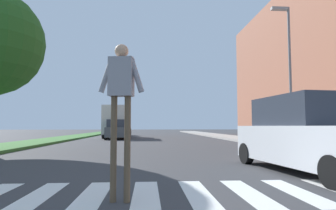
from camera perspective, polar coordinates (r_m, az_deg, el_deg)
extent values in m
plane|color=#38383A|center=(28.87, -4.14, -6.55)|extent=(140.00, 140.00, 0.00)
cube|color=silver|center=(5.47, -24.49, -16.22)|extent=(0.45, 2.20, 0.01)
cube|color=silver|center=(5.24, -14.80, -17.01)|extent=(0.45, 2.20, 0.01)
cube|color=silver|center=(5.16, -4.46, -17.35)|extent=(0.45, 2.20, 0.01)
cube|color=silver|center=(5.23, 5.91, -17.15)|extent=(0.45, 2.20, 0.01)
cube|color=silver|center=(5.46, 15.67, -16.48)|extent=(0.45, 2.20, 0.01)
cube|color=silver|center=(5.81, 24.37, -15.50)|extent=(0.45, 2.20, 0.01)
cube|color=#386B2D|center=(27.90, -19.80, -6.24)|extent=(2.85, 64.00, 0.15)
cube|color=#9E9991|center=(28.07, 12.83, -6.37)|extent=(3.00, 64.00, 0.15)
cylinder|color=slate|center=(16.71, 23.24, 5.50)|extent=(0.14, 0.14, 7.50)
cube|color=gray|center=(17.46, 21.35, 17.48)|extent=(0.90, 0.24, 0.16)
cylinder|color=brown|center=(4.55, -8.13, -8.61)|extent=(0.12, 0.12, 1.65)
cylinder|color=brown|center=(4.61, -10.82, -8.53)|extent=(0.12, 0.12, 1.65)
cube|color=gray|center=(4.63, -9.31, 5.56)|extent=(0.41, 0.30, 0.62)
cylinder|color=gray|center=(4.58, -6.39, 6.03)|extent=(0.28, 0.13, 0.58)
cylinder|color=gray|center=(4.70, -12.15, 5.84)|extent=(0.28, 0.13, 0.58)
sphere|color=tan|center=(4.72, -9.25, 10.59)|extent=(0.25, 0.25, 0.22)
cube|color=silver|center=(8.21, 26.47, -7.10)|extent=(2.36, 4.77, 0.96)
cube|color=#2D333D|center=(8.40, 25.34, -1.09)|extent=(1.92, 2.69, 0.79)
cylinder|color=black|center=(6.26, 30.26, -11.52)|extent=(0.28, 0.66, 0.64)
cylinder|color=black|center=(10.25, 24.31, -8.65)|extent=(0.28, 0.66, 0.64)
cylinder|color=black|center=(9.39, 15.38, -9.31)|extent=(0.28, 0.66, 0.64)
cube|color=#474C51|center=(26.33, -10.41, -5.32)|extent=(2.09, 4.46, 0.85)
cube|color=#2D333D|center=(26.11, -10.40, -3.64)|extent=(1.69, 2.07, 0.69)
cylinder|color=black|center=(28.09, -11.94, -5.88)|extent=(0.27, 0.66, 0.64)
cylinder|color=black|center=(28.05, -8.69, -5.93)|extent=(0.27, 0.66, 0.64)
cylinder|color=black|center=(24.66, -12.38, -6.12)|extent=(0.27, 0.66, 0.64)
cylinder|color=black|center=(24.61, -8.68, -6.17)|extent=(0.27, 0.66, 0.64)
cube|color=gray|center=(35.39, -9.26, -5.08)|extent=(2.10, 4.39, 0.79)
cube|color=#2D333D|center=(35.17, -9.31, -3.91)|extent=(1.69, 2.04, 0.65)
cylinder|color=black|center=(37.18, -10.01, -5.48)|extent=(0.28, 0.66, 0.64)
cylinder|color=black|center=(36.92, -7.59, -5.52)|extent=(0.28, 0.66, 0.64)
cylinder|color=black|center=(33.90, -11.09, -5.59)|extent=(0.28, 0.66, 0.64)
cylinder|color=black|center=(33.61, -8.44, -5.64)|extent=(0.28, 0.66, 0.64)
cube|color=silver|center=(31.29, -9.62, -3.67)|extent=(2.30, 2.00, 2.20)
cube|color=beige|center=(28.21, -10.22, -2.99)|extent=(2.30, 4.20, 2.70)
cylinder|color=black|center=(31.42, -11.56, -5.47)|extent=(0.30, 0.90, 0.90)
cylinder|color=black|center=(31.22, -7.72, -5.52)|extent=(0.30, 0.90, 0.90)
cylinder|color=black|center=(27.31, -12.69, -5.65)|extent=(0.30, 0.90, 0.90)
cylinder|color=black|center=(27.08, -8.27, -5.72)|extent=(0.30, 0.90, 0.90)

